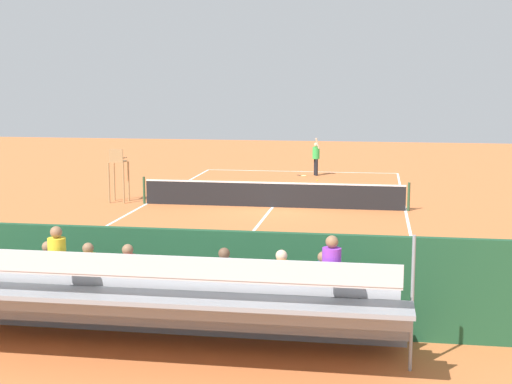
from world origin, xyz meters
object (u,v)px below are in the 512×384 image
tennis_player (316,155)px  tennis_racket (303,176)px  bleacher_stand (161,301)px  tennis_ball_near (317,180)px  courtside_bench (295,295)px  umpire_chair (118,169)px  tennis_net (273,194)px  equipment_bag (214,311)px

tennis_player → tennis_racket: tennis_player is taller
bleacher_stand → tennis_ball_near: bleacher_stand is taller
tennis_player → courtside_bench: bearing=93.5°
bleacher_stand → umpire_chair: size_ratio=4.23×
bleacher_stand → tennis_ball_near: 22.94m
courtside_bench → tennis_racket: size_ratio=3.22×
tennis_net → umpire_chair: (6.20, -0.15, 0.81)m
bleacher_stand → tennis_ball_near: (-1.00, -22.90, -0.94)m
courtside_bench → tennis_player: bearing=-86.5°
tennis_net → tennis_ball_near: tennis_net is taller
equipment_bag → bleacher_stand: bearing=74.9°
equipment_bag → tennis_racket: (0.37, -22.63, -0.16)m
equipment_bag → tennis_racket: equipment_bag is taller
bleacher_stand → tennis_racket: size_ratio=16.23×
equipment_bag → tennis_player: tennis_player is taller
bleacher_stand → tennis_player: (-0.77, -24.91, 0.04)m
umpire_chair → tennis_racket: 11.23m
umpire_chair → tennis_ball_near: bearing=-134.7°
tennis_racket → courtside_bench: bearing=95.1°
tennis_net → tennis_racket: tennis_net is taller
tennis_net → tennis_ball_near: bearing=-98.4°
umpire_chair → equipment_bag: bearing=116.8°
courtside_bench → tennis_ball_near: 20.84m
equipment_bag → umpire_chair: bearing=-63.2°
umpire_chair → tennis_ball_near: size_ratio=32.42×
umpire_chair → equipment_bag: umpire_chair is taller
courtside_bench → equipment_bag: size_ratio=2.00×
bleacher_stand → courtside_bench: bearing=-136.2°
tennis_net → bleacher_stand: bleacher_stand is taller
equipment_bag → tennis_player: (-0.24, -22.94, 0.84)m
courtside_bench → tennis_net: bearing=-80.2°
umpire_chair → tennis_player: umpire_chair is taller
tennis_net → tennis_player: (-0.89, -9.54, 0.51)m
umpire_chair → tennis_player: 11.77m
tennis_player → tennis_ball_near: 2.25m
equipment_bag → tennis_ball_near: 20.94m
bleacher_stand → courtside_bench: bleacher_stand is taller
equipment_bag → courtside_bench: bearing=-175.6°
courtside_bench → tennis_ball_near: size_ratio=27.27×
bleacher_stand → tennis_ball_near: size_ratio=137.27×
tennis_racket → tennis_ball_near: bearing=116.2°
bleacher_stand → equipment_bag: (-0.53, -1.97, -0.79)m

